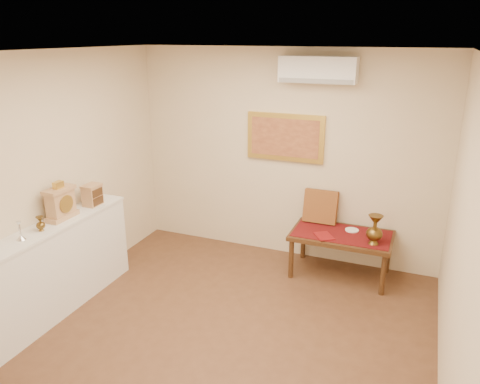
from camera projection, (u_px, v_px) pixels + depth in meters
The scene contains 18 objects.
floor at pixel (213, 347), 4.47m from camera, with size 4.50×4.50×0.00m, color brown.
ceiling at pixel (206, 53), 3.60m from camera, with size 4.50×4.50×0.00m, color white.
wall_back at pixel (285, 156), 6.01m from camera, with size 4.00×0.02×2.70m, color beige.
wall_left at pixel (32, 189), 4.75m from camera, with size 0.02×4.50×2.70m, color beige.
wall_right at pixel (463, 255), 3.33m from camera, with size 0.02×4.50×2.70m, color beige.
candlestick at pixel (20, 231), 4.43m from camera, with size 0.09×0.09×0.19m, color silver, non-canonical shape.
brass_urn_small at pixel (40, 221), 4.63m from camera, with size 0.09×0.09×0.20m, color brown, non-canonical shape.
table_cloth at pixel (342, 234), 5.64m from camera, with size 1.14×0.59×0.01m, color #5E0F11.
brass_urn_tall at pixel (375, 226), 5.30m from camera, with size 0.19×0.19×0.42m, color brown, non-canonical shape.
plate at pixel (352, 230), 5.72m from camera, with size 0.17×0.17×0.01m, color white.
menu at pixel (324, 236), 5.55m from camera, with size 0.18×0.25×0.01m, color maroon.
cushion at pixel (321, 206), 5.92m from camera, with size 0.42×0.10×0.42m, color #5F1D13.
display_ledge at pixel (56, 267), 4.96m from camera, with size 0.37×2.02×0.98m.
mantel_clock at pixel (61, 203), 4.91m from camera, with size 0.17×0.36×0.41m.
wooden_chest at pixel (92, 195), 5.32m from camera, with size 0.16×0.21×0.24m.
low_table at pixel (341, 239), 5.67m from camera, with size 1.20×0.70×0.55m.
painting at pixel (285, 137), 5.91m from camera, with size 1.00×0.06×0.60m.
ac_unit at pixel (318, 70), 5.40m from camera, with size 0.90×0.25×0.30m.
Camera 1 is at (1.65, -3.39, 2.85)m, focal length 35.00 mm.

